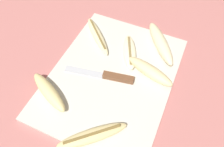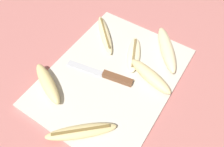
% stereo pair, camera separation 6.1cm
% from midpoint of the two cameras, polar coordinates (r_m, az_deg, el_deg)
% --- Properties ---
extents(ground_plane, '(4.00, 4.00, 0.00)m').
position_cam_midpoint_polar(ground_plane, '(0.70, -2.51, -1.20)').
color(ground_plane, '#B76B66').
extents(cutting_board, '(0.49, 0.37, 0.01)m').
position_cam_midpoint_polar(cutting_board, '(0.69, -2.53, -0.92)').
color(cutting_board, beige).
rests_on(cutting_board, ground_plane).
extents(knife, '(0.06, 0.22, 0.02)m').
position_cam_midpoint_polar(knife, '(0.68, -2.72, -0.94)').
color(knife, brown).
rests_on(knife, cutting_board).
extents(banana_cream_curved, '(0.19, 0.15, 0.04)m').
position_cam_midpoint_polar(banana_cream_curved, '(0.76, 10.32, 7.76)').
color(banana_cream_curved, beige).
rests_on(banana_cream_curved, cutting_board).
extents(banana_soft_right, '(0.16, 0.16, 0.02)m').
position_cam_midpoint_polar(banana_soft_right, '(0.79, -6.06, 9.72)').
color(banana_soft_right, beige).
rests_on(banana_soft_right, cutting_board).
extents(banana_bright_far, '(0.15, 0.10, 0.02)m').
position_cam_midpoint_polar(banana_bright_far, '(0.74, 2.24, 5.56)').
color(banana_bright_far, beige).
rests_on(banana_bright_far, cutting_board).
extents(banana_spotted_left, '(0.16, 0.17, 0.02)m').
position_cam_midpoint_polar(banana_spotted_left, '(0.59, -8.19, -15.95)').
color(banana_spotted_left, '#DBC684').
rests_on(banana_spotted_left, cutting_board).
extents(banana_golden_short, '(0.11, 0.16, 0.04)m').
position_cam_midpoint_polar(banana_golden_short, '(0.67, -18.71, -4.70)').
color(banana_golden_short, '#EDD689').
rests_on(banana_golden_short, cutting_board).
extents(banana_ripe_center, '(0.09, 0.17, 0.04)m').
position_cam_midpoint_polar(banana_ripe_center, '(0.68, 7.38, 0.45)').
color(banana_ripe_center, beige).
rests_on(banana_ripe_center, cutting_board).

